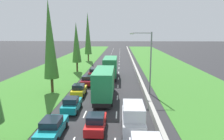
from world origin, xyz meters
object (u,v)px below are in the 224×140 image
object	(u,v)px
silver_van_right_lane_second	(133,119)
poplar_tree_fourth	(88,34)
teal_hatchback_left_lane	(72,104)
poplar_tree_third	(76,43)
street_light_mast	(148,59)
yellow_hatchback_left_lane	(79,90)
maroon_sedan_left_lane_sixth	(94,72)
green_box_truck_centre_lane	(104,83)
green_box_truck_centre_lane_fourth	(111,67)
poplar_tree_second	(50,40)
maroon_sedan_left_lane	(87,80)
red_hatchback_centre_lane	(96,123)
teal_sedan_left_lane	(52,127)

from	to	relation	value
silver_van_right_lane_second	poplar_tree_fourth	world-z (taller)	poplar_tree_fourth
teal_hatchback_left_lane	poplar_tree_third	size ratio (longest dim) A/B	0.35
street_light_mast	poplar_tree_third	bearing A→B (deg)	130.01
yellow_hatchback_left_lane	maroon_sedan_left_lane_sixth	xyz separation A→B (m)	(0.45, 13.09, -0.02)
street_light_mast	green_box_truck_centre_lane	bearing A→B (deg)	-157.28
silver_van_right_lane_second	maroon_sedan_left_lane_sixth	distance (m)	24.85
green_box_truck_centre_lane_fourth	poplar_tree_second	bearing A→B (deg)	-129.74
maroon_sedan_left_lane	silver_van_right_lane_second	size ratio (longest dim) A/B	0.92
yellow_hatchback_left_lane	poplar_tree_fourth	bearing A→B (deg)	96.82
red_hatchback_centre_lane	green_box_truck_centre_lane_fourth	bearing A→B (deg)	89.42
teal_sedan_left_lane	poplar_tree_third	xyz separation A→B (m)	(-4.09, 29.66, 5.81)
red_hatchback_centre_lane	poplar_tree_third	bearing A→B (deg)	105.21
teal_hatchback_left_lane	silver_van_right_lane_second	world-z (taller)	silver_van_right_lane_second
teal_sedan_left_lane	poplar_tree_third	world-z (taller)	poplar_tree_third
red_hatchback_centre_lane	yellow_hatchback_left_lane	size ratio (longest dim) A/B	1.00
teal_sedan_left_lane	red_hatchback_centre_lane	bearing A→B (deg)	14.74
teal_sedan_left_lane	poplar_tree_fourth	xyz separation A→B (m)	(-4.27, 47.29, 7.71)
green_box_truck_centre_lane_fourth	street_light_mast	distance (m)	12.20
maroon_sedan_left_lane_sixth	poplar_tree_third	distance (m)	8.91
green_box_truck_centre_lane_fourth	silver_van_right_lane_second	size ratio (longest dim) A/B	1.92
teal_sedan_left_lane	red_hatchback_centre_lane	world-z (taller)	red_hatchback_centre_lane
green_box_truck_centre_lane_fourth	silver_van_right_lane_second	xyz separation A→B (m)	(3.12, -22.47, -0.78)
green_box_truck_centre_lane	poplar_tree_fourth	xyz separation A→B (m)	(-8.02, 36.87, 6.34)
poplar_tree_fourth	maroon_sedan_left_lane_sixth	bearing A→B (deg)	-78.21
green_box_truck_centre_lane_fourth	poplar_tree_third	world-z (taller)	poplar_tree_third
maroon_sedan_left_lane	street_light_mast	size ratio (longest dim) A/B	0.50
red_hatchback_centre_lane	silver_van_right_lane_second	size ratio (longest dim) A/B	0.80
poplar_tree_fourth	street_light_mast	xyz separation A→B (m)	(14.17, -34.30, -3.29)
teal_sedan_left_lane	poplar_tree_second	bearing A→B (deg)	108.46
teal_hatchback_left_lane	maroon_sedan_left_lane_sixth	size ratio (longest dim) A/B	0.87
teal_hatchback_left_lane	street_light_mast	world-z (taller)	street_light_mast
poplar_tree_third	street_light_mast	size ratio (longest dim) A/B	1.24
green_box_truck_centre_lane_fourth	poplar_tree_third	bearing A→B (deg)	141.11
green_box_truck_centre_lane	red_hatchback_centre_lane	bearing A→B (deg)	-90.26
maroon_sedan_left_lane_sixth	silver_van_right_lane_second	bearing A→B (deg)	-74.58
red_hatchback_centre_lane	poplar_tree_second	bearing A→B (deg)	123.59
silver_van_right_lane_second	green_box_truck_centre_lane_fourth	bearing A→B (deg)	97.91
red_hatchback_centre_lane	green_box_truck_centre_lane	xyz separation A→B (m)	(0.04, 9.45, 1.35)
green_box_truck_centre_lane	silver_van_right_lane_second	distance (m)	10.28
yellow_hatchback_left_lane	poplar_tree_fourth	distance (m)	36.78
red_hatchback_centre_lane	silver_van_right_lane_second	bearing A→B (deg)	-4.35
green_box_truck_centre_lane_fourth	teal_hatchback_left_lane	bearing A→B (deg)	-101.51
teal_hatchback_left_lane	green_box_truck_centre_lane	bearing A→B (deg)	54.56
yellow_hatchback_left_lane	poplar_tree_fourth	size ratio (longest dim) A/B	0.26
poplar_tree_third	poplar_tree_second	bearing A→B (deg)	-91.05
yellow_hatchback_left_lane	street_light_mast	bearing A→B (deg)	8.16
street_light_mast	yellow_hatchback_left_lane	bearing A→B (deg)	-171.84
yellow_hatchback_left_lane	silver_van_right_lane_second	bearing A→B (deg)	-56.98
silver_van_right_lane_second	red_hatchback_centre_lane	bearing A→B (deg)	175.65
red_hatchback_centre_lane	silver_van_right_lane_second	world-z (taller)	silver_van_right_lane_second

